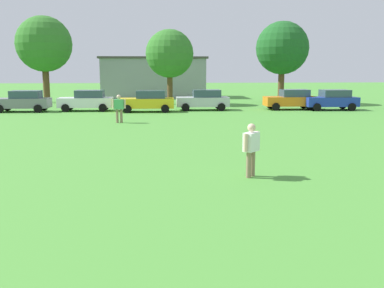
% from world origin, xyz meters
% --- Properties ---
extents(ground_plane, '(160.00, 160.00, 0.00)m').
position_xyz_m(ground_plane, '(0.00, 30.00, 0.00)').
color(ground_plane, '#4C9338').
extents(adult_bystander, '(0.60, 0.63, 1.69)m').
position_xyz_m(adult_bystander, '(5.42, 14.28, 1.00)').
color(adult_bystander, '#8C7259').
rests_on(adult_bystander, ground).
extents(bystander_near_trees, '(0.84, 0.34, 1.77)m').
position_xyz_m(bystander_near_trees, '(0.07, 28.74, 1.05)').
color(bystander_near_trees, '#8C7259').
rests_on(bystander_near_trees, ground).
extents(parked_car_gray_0, '(4.30, 2.02, 1.68)m').
position_xyz_m(parked_car_gray_0, '(-8.19, 36.59, 0.86)').
color(parked_car_gray_0, slate).
rests_on(parked_car_gray_0, ground).
extents(parked_car_white_1, '(4.30, 2.02, 1.68)m').
position_xyz_m(parked_car_white_1, '(-3.25, 36.96, 0.86)').
color(parked_car_white_1, white).
rests_on(parked_car_white_1, ground).
extents(parked_car_yellow_2, '(4.30, 2.02, 1.68)m').
position_xyz_m(parked_car_yellow_2, '(1.69, 35.80, 0.86)').
color(parked_car_yellow_2, yellow).
rests_on(parked_car_yellow_2, ground).
extents(parked_car_silver_3, '(4.30, 2.02, 1.68)m').
position_xyz_m(parked_car_silver_3, '(6.28, 36.91, 0.86)').
color(parked_car_silver_3, silver).
rests_on(parked_car_silver_3, ground).
extents(parked_car_orange_4, '(4.30, 2.02, 1.68)m').
position_xyz_m(parked_car_orange_4, '(13.70, 36.89, 0.86)').
color(parked_car_orange_4, orange).
rests_on(parked_car_orange_4, ground).
extents(parked_car_blue_5, '(4.30, 2.02, 1.68)m').
position_xyz_m(parked_car_blue_5, '(16.88, 36.16, 0.86)').
color(parked_car_blue_5, '#1E38AD').
rests_on(parked_car_blue_5, ground).
extents(tree_left, '(5.52, 5.52, 8.60)m').
position_xyz_m(tree_left, '(-8.75, 46.35, 5.80)').
color(tree_left, brown).
rests_on(tree_left, ground).
extents(tree_right, '(4.55, 4.55, 7.09)m').
position_xyz_m(tree_right, '(3.67, 43.12, 4.79)').
color(tree_right, brown).
rests_on(tree_right, ground).
extents(tree_far_right, '(5.09, 5.09, 7.94)m').
position_xyz_m(tree_far_right, '(14.59, 43.22, 5.36)').
color(tree_far_right, brown).
rests_on(tree_far_right, ground).
extents(house_left, '(12.53, 6.35, 4.79)m').
position_xyz_m(house_left, '(2.03, 54.14, 2.41)').
color(house_left, '#9999A3').
rests_on(house_left, ground).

